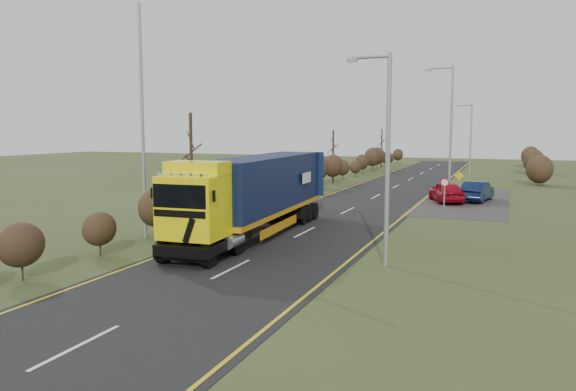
{
  "coord_description": "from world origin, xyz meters",
  "views": [
    {
      "loc": [
        9.43,
        -22.12,
        5.21
      ],
      "look_at": [
        -0.48,
        2.92,
        1.98
      ],
      "focal_mm": 35.0,
      "sensor_mm": 36.0,
      "label": 1
    }
  ],
  "objects_px": {
    "lorry": "(256,190)",
    "car_blue_sedan": "(477,192)",
    "speed_sign": "(445,188)",
    "car_red_hatchback": "(446,192)",
    "streetlight_near": "(385,151)"
  },
  "relations": [
    {
      "from": "lorry",
      "to": "speed_sign",
      "type": "height_order",
      "value": "lorry"
    },
    {
      "from": "lorry",
      "to": "car_blue_sedan",
      "type": "xyz_separation_m",
      "value": [
        9.24,
        17.68,
        -1.52
      ]
    },
    {
      "from": "car_red_hatchback",
      "to": "speed_sign",
      "type": "relative_size",
      "value": 2.14
    },
    {
      "from": "lorry",
      "to": "car_red_hatchback",
      "type": "xyz_separation_m",
      "value": [
        7.23,
        16.37,
        -1.49
      ]
    },
    {
      "from": "car_red_hatchback",
      "to": "streetlight_near",
      "type": "relative_size",
      "value": 0.55
    },
    {
      "from": "lorry",
      "to": "car_blue_sedan",
      "type": "distance_m",
      "value": 20.0
    },
    {
      "from": "streetlight_near",
      "to": "speed_sign",
      "type": "bearing_deg",
      "value": 88.27
    },
    {
      "from": "car_red_hatchback",
      "to": "speed_sign",
      "type": "bearing_deg",
      "value": 73.94
    },
    {
      "from": "streetlight_near",
      "to": "car_red_hatchback",
      "type": "bearing_deg",
      "value": 89.32
    },
    {
      "from": "car_blue_sedan",
      "to": "speed_sign",
      "type": "xyz_separation_m",
      "value": [
        -1.75,
        -4.99,
        0.68
      ]
    },
    {
      "from": "lorry",
      "to": "streetlight_near",
      "type": "bearing_deg",
      "value": -30.54
    },
    {
      "from": "car_red_hatchback",
      "to": "speed_sign",
      "type": "height_order",
      "value": "speed_sign"
    },
    {
      "from": "car_red_hatchback",
      "to": "car_blue_sedan",
      "type": "bearing_deg",
      "value": -166.97
    },
    {
      "from": "car_red_hatchback",
      "to": "streetlight_near",
      "type": "distance_m",
      "value": 20.32
    },
    {
      "from": "car_blue_sedan",
      "to": "streetlight_near",
      "type": "relative_size",
      "value": 0.54
    }
  ]
}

